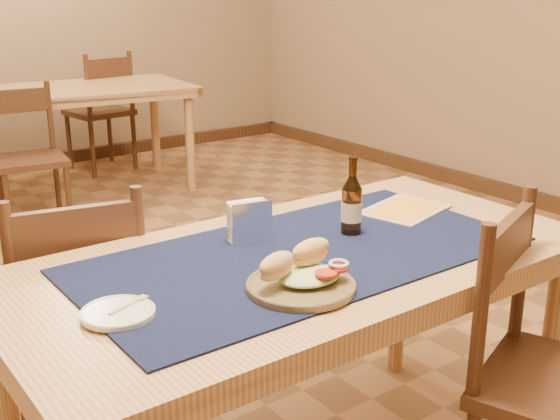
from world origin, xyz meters
TOP-DOWN VIEW (x-y plane):
  - main_table at (0.00, -0.80)m, footprint 1.60×0.80m
  - placemat at (0.00, -0.80)m, footprint 1.20×0.60m
  - baseboard at (0.00, 0.00)m, footprint 6.00×7.00m
  - back_table at (0.57, 2.58)m, footprint 1.80×1.04m
  - chair_main_far at (-0.42, -0.21)m, footprint 0.49×0.49m
  - chair_main_near at (0.42, -1.31)m, footprint 0.54×0.54m
  - chair_back_near at (0.13, 2.02)m, footprint 0.45×0.45m
  - chair_back_far at (1.03, 3.06)m, footprint 0.48×0.48m
  - sandwich_plate at (-0.14, -0.97)m, footprint 0.26×0.26m
  - side_plate at (-0.55, -0.85)m, footprint 0.16×0.16m
  - fork at (-0.51, -0.84)m, footprint 0.11×0.05m
  - beer_bottle at (0.21, -0.76)m, footprint 0.06×0.06m
  - napkin_holder at (-0.05, -0.63)m, footprint 0.13×0.07m
  - menu_card at (0.49, -0.70)m, footprint 0.31×0.26m

SIDE VIEW (x-z plane):
  - baseboard at x=0.00m, z-range 0.00..0.10m
  - chair_back_near at x=0.13m, z-range 0.02..0.88m
  - chair_main_far at x=-0.42m, z-range 0.02..0.91m
  - chair_main_near at x=0.42m, z-range 0.02..0.94m
  - chair_back_far at x=1.03m, z-range 0.02..0.95m
  - main_table at x=0.00m, z-range 0.29..1.04m
  - back_table at x=0.57m, z-range 0.29..1.04m
  - placemat at x=0.00m, z-range 0.75..0.76m
  - menu_card at x=0.49m, z-range 0.76..0.76m
  - side_plate at x=-0.55m, z-range 0.76..0.77m
  - fork at x=-0.51m, z-range 0.77..0.77m
  - sandwich_plate at x=-0.14m, z-range 0.73..0.83m
  - napkin_holder at x=-0.05m, z-range 0.75..0.87m
  - beer_bottle at x=0.21m, z-range 0.73..0.95m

